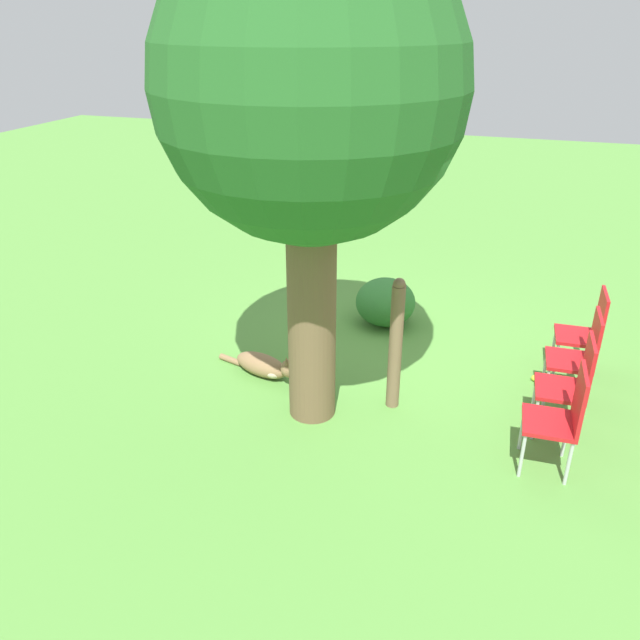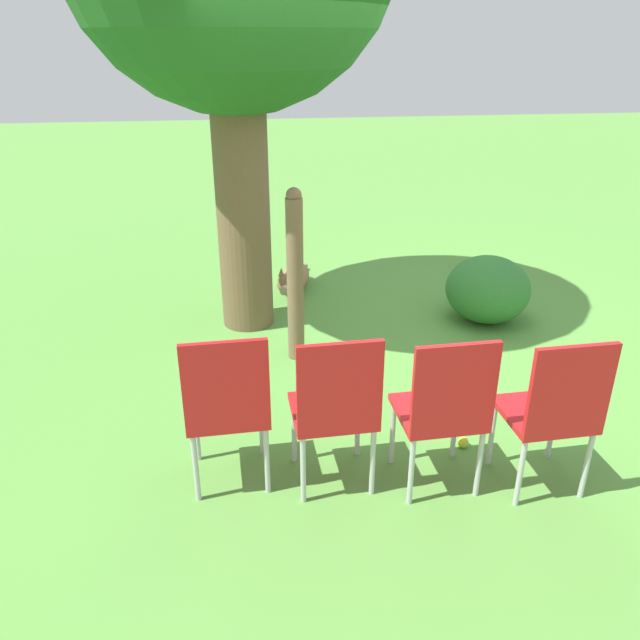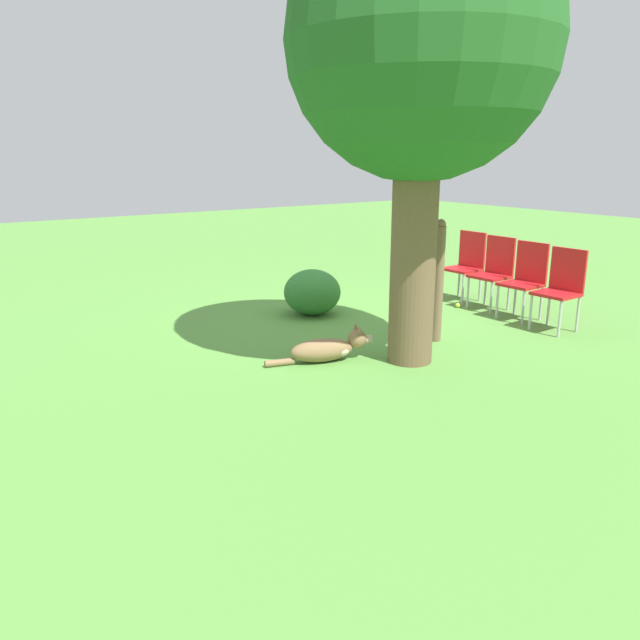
# 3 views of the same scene
# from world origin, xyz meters

# --- Properties ---
(ground_plane) EXTENTS (30.00, 30.00, 0.00)m
(ground_plane) POSITION_xyz_m (0.00, 0.00, 0.00)
(ground_plane) COLOR #56933D
(oak_tree) EXTENTS (2.44, 2.44, 4.19)m
(oak_tree) POSITION_xyz_m (0.35, 0.99, 2.91)
(oak_tree) COLOR brown
(oak_tree) RESTS_ON ground_plane
(dog) EXTENTS (1.09, 0.45, 0.36)m
(dog) POSITION_xyz_m (1.01, 0.52, 0.12)
(dog) COLOR olive
(dog) RESTS_ON ground_plane
(fence_post) EXTENTS (0.13, 0.13, 1.34)m
(fence_post) POSITION_xyz_m (-0.36, 0.64, 0.68)
(fence_post) COLOR brown
(fence_post) RESTS_ON ground_plane
(red_chair_0) EXTENTS (0.43, 0.45, 0.95)m
(red_chair_0) POSITION_xyz_m (-2.13, -0.54, 0.54)
(red_chair_0) COLOR red
(red_chair_0) RESTS_ON ground_plane
(red_chair_1) EXTENTS (0.43, 0.45, 0.95)m
(red_chair_1) POSITION_xyz_m (-2.03, 0.03, 0.54)
(red_chair_1) COLOR red
(red_chair_1) RESTS_ON ground_plane
(red_chair_2) EXTENTS (0.43, 0.45, 0.95)m
(red_chair_2) POSITION_xyz_m (-1.94, 0.59, 0.54)
(red_chair_2) COLOR red
(red_chair_2) RESTS_ON ground_plane
(red_chair_3) EXTENTS (0.43, 0.45, 0.95)m
(red_chair_3) POSITION_xyz_m (-1.84, 1.16, 0.54)
(red_chair_3) COLOR red
(red_chair_3) RESTS_ON ground_plane
(tennis_ball) EXTENTS (0.07, 0.07, 0.07)m
(tennis_ball) POSITION_xyz_m (-1.68, -0.25, 0.03)
(tennis_ball) COLOR #CCE033
(tennis_ball) RESTS_ON ground_plane
(low_shrub) EXTENTS (0.73, 0.73, 0.58)m
(low_shrub) POSITION_xyz_m (0.11, -1.10, 0.29)
(low_shrub) COLOR #337533
(low_shrub) RESTS_ON ground_plane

